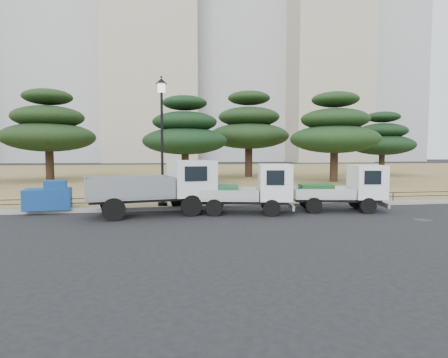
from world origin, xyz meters
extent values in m
plane|color=black|center=(0.00, 0.00, 0.00)|extent=(220.00, 220.00, 0.00)
cube|color=olive|center=(0.00, 30.60, 0.07)|extent=(120.00, 56.00, 0.15)
cube|color=gray|center=(0.00, 2.60, 0.08)|extent=(120.00, 0.25, 0.16)
cylinder|color=black|center=(-1.40, 0.94, 0.40)|extent=(0.82, 0.31, 0.80)
cylinder|color=black|center=(-1.72, 2.65, 0.40)|extent=(0.82, 0.31, 0.80)
cylinder|color=black|center=(-4.12, 0.42, 0.40)|extent=(0.82, 0.31, 0.80)
cylinder|color=black|center=(-4.44, 2.13, 0.40)|extent=(0.82, 0.31, 0.80)
cube|color=#2D2D30|center=(-2.88, 1.54, 0.61)|extent=(4.57, 1.77, 0.14)
cube|color=gray|center=(-3.67, 1.39, 1.07)|extent=(3.38, 2.30, 0.78)
cube|color=silver|center=(-1.33, 1.83, 1.37)|extent=(1.88, 2.16, 1.37)
cylinder|color=black|center=(1.52, 0.42, 0.32)|extent=(0.66, 0.29, 0.64)
cylinder|color=black|center=(1.80, 1.80, 0.32)|extent=(0.66, 0.29, 0.64)
cylinder|color=black|center=(-0.56, 0.84, 0.32)|extent=(0.66, 0.29, 0.64)
cylinder|color=black|center=(-0.28, 2.22, 0.32)|extent=(0.66, 0.29, 0.64)
cube|color=#2D2D30|center=(0.65, 1.31, 0.47)|extent=(3.52, 1.45, 0.15)
cube|color=#A8ABAF|center=(0.04, 1.44, 0.75)|extent=(2.61, 1.89, 0.42)
cube|color=silver|center=(1.84, 1.08, 1.23)|extent=(1.48, 1.78, 1.37)
cube|color=#195732|center=(-0.19, 1.48, 0.86)|extent=(1.46, 1.18, 0.47)
cylinder|color=black|center=(5.39, 0.44, 0.31)|extent=(0.65, 0.28, 0.63)
cylinder|color=black|center=(5.65, 1.80, 0.31)|extent=(0.65, 0.28, 0.63)
cylinder|color=black|center=(3.34, 0.83, 0.31)|extent=(0.65, 0.28, 0.63)
cylinder|color=black|center=(3.60, 2.19, 0.31)|extent=(0.65, 0.28, 0.63)
cube|color=#2D2D30|center=(4.52, 1.31, 0.46)|extent=(3.46, 1.39, 0.15)
cube|color=silver|center=(3.92, 1.42, 0.74)|extent=(2.55, 1.83, 0.42)
cube|color=silver|center=(5.69, 1.09, 1.20)|extent=(1.44, 1.74, 1.33)
cube|color=#17511D|center=(3.70, 1.46, 0.85)|extent=(1.43, 1.15, 0.46)
cylinder|color=black|center=(-2.44, 2.90, 0.22)|extent=(0.40, 0.40, 0.14)
cylinder|color=black|center=(-2.44, 2.90, 2.55)|extent=(0.11, 0.11, 4.51)
cylinder|color=white|center=(-2.44, 2.90, 4.99)|extent=(0.36, 0.36, 0.36)
cone|color=black|center=(-2.44, 2.90, 5.28)|extent=(0.47, 0.47, 0.23)
cylinder|color=black|center=(0.00, 2.75, 0.35)|extent=(38.00, 0.03, 0.03)
cylinder|color=black|center=(0.00, 2.75, 0.53)|extent=(38.00, 0.03, 0.03)
cylinder|color=black|center=(0.00, 2.75, 0.35)|extent=(0.04, 0.04, 0.40)
cube|color=navy|center=(-6.91, 2.81, 0.55)|extent=(1.87, 1.49, 0.79)
cube|color=navy|center=(-6.57, 2.64, 1.11)|extent=(0.89, 0.79, 0.34)
cylinder|color=#2D2D30|center=(6.50, -1.20, 0.01)|extent=(0.60, 0.60, 0.01)
cylinder|color=black|center=(-11.30, 18.98, 1.56)|extent=(0.63, 0.63, 2.81)
ellipsoid|color=#1B3015|center=(-11.30, 18.98, 3.59)|extent=(7.22, 7.22, 2.31)
ellipsoid|color=#1B3015|center=(-11.30, 18.98, 5.18)|extent=(5.51, 5.51, 1.76)
ellipsoid|color=#1B3015|center=(-11.30, 18.98, 6.76)|extent=(3.81, 3.81, 1.22)
cylinder|color=black|center=(-0.71, 15.51, 1.41)|extent=(0.57, 0.57, 2.52)
ellipsoid|color=black|center=(-0.71, 15.51, 3.23)|extent=(6.35, 6.35, 2.03)
ellipsoid|color=black|center=(-0.71, 15.51, 4.65)|extent=(4.85, 4.85, 1.55)
ellipsoid|color=black|center=(-0.71, 15.51, 6.07)|extent=(3.35, 3.35, 1.07)
cylinder|color=black|center=(5.47, 20.90, 1.68)|extent=(0.69, 0.69, 3.06)
ellipsoid|color=black|center=(5.47, 20.90, 3.90)|extent=(7.36, 7.36, 2.36)
ellipsoid|color=black|center=(5.47, 20.90, 5.62)|extent=(5.62, 5.62, 1.80)
ellipsoid|color=black|center=(5.47, 20.90, 7.34)|extent=(3.88, 3.88, 1.24)
cylinder|color=black|center=(10.59, 14.12, 1.48)|extent=(0.60, 0.60, 2.66)
ellipsoid|color=#193216|center=(10.59, 14.12, 3.40)|extent=(6.74, 6.74, 2.16)
ellipsoid|color=#193216|center=(10.59, 14.12, 4.90)|extent=(5.15, 5.15, 1.65)
ellipsoid|color=#193216|center=(10.59, 14.12, 6.39)|extent=(3.55, 3.55, 1.14)
cylinder|color=black|center=(18.93, 20.96, 1.36)|extent=(0.54, 0.54, 2.42)
ellipsoid|color=black|center=(18.93, 20.96, 3.12)|extent=(6.19, 6.19, 1.98)
ellipsoid|color=black|center=(18.93, 20.96, 4.48)|extent=(4.72, 4.72, 1.51)
ellipsoid|color=black|center=(18.93, 20.96, 5.84)|extent=(3.26, 3.26, 1.04)
cube|color=#AAA08C|center=(-5.00, 85.00, 27.50)|extent=(22.00, 20.00, 55.00)
cube|color=#A0A0A5|center=(18.00, 95.00, 40.00)|extent=(26.00, 24.00, 80.00)
cube|color=#AAA08C|center=(40.00, 82.00, 24.00)|extent=(20.00, 18.00, 48.00)
cube|color=#A0A0A5|center=(58.00, 90.00, 35.00)|extent=(24.00, 20.00, 70.00)
cylinder|color=#D83F33|center=(72.00, 85.00, 30.00)|extent=(1.80, 1.80, 60.00)
camera|label=1|loc=(-2.47, -12.79, 2.35)|focal=30.00mm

